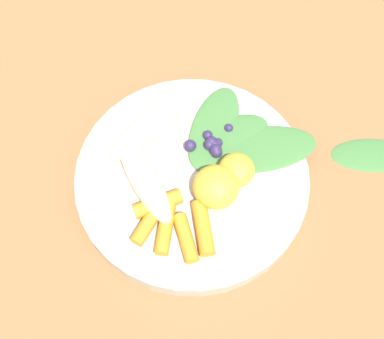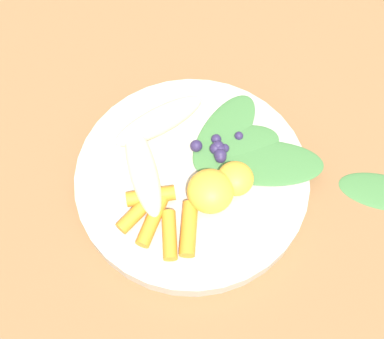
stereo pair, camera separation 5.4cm
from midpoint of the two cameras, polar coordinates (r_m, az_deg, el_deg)
name	(u,v)px [view 2 (the right image)]	position (r m, az deg, el deg)	size (l,w,h in m)	color
ground_plane	(192,183)	(0.57, 2.69, -1.87)	(2.40, 2.40, 0.00)	brown
bowl	(192,178)	(0.56, 2.75, -1.32)	(0.27, 0.27, 0.03)	#B2AD9E
banana_peeled_left	(143,170)	(0.53, -2.90, -0.33)	(0.12, 0.03, 0.03)	beige
banana_peeled_right	(159,121)	(0.56, -1.13, 5.49)	(0.12, 0.03, 0.03)	beige
orange_segment_near	(235,178)	(0.53, 7.97, -1.33)	(0.04, 0.04, 0.03)	#F4A833
orange_segment_far	(210,191)	(0.52, 5.13, -2.82)	(0.05, 0.05, 0.04)	#F4A833
carrot_front	(151,196)	(0.53, -1.94, -3.42)	(0.02, 0.02, 0.05)	orange
carrot_mid_left	(136,214)	(0.52, -3.67, -5.51)	(0.02, 0.02, 0.05)	orange
carrot_mid_right	(154,218)	(0.52, -1.57, -6.01)	(0.02, 0.02, 0.06)	orange
carrot_rear	(169,235)	(0.51, 0.37, -8.00)	(0.02, 0.02, 0.05)	orange
carrot_small	(189,229)	(0.51, 2.64, -7.26)	(0.02, 0.02, 0.06)	orange
blueberry_pile	(217,149)	(0.56, 5.72, 2.18)	(0.04, 0.06, 0.01)	#2D234C
kale_leaf_left	(264,163)	(0.56, 11.14, 0.53)	(0.14, 0.06, 0.01)	#3D7038
kale_leaf_right	(241,145)	(0.57, 8.45, 2.56)	(0.09, 0.05, 0.01)	#3D7038
kale_leaf_rear	(225,132)	(0.57, 6.53, 4.08)	(0.12, 0.05, 0.01)	#3D7038
kale_leaf_stray	(383,191)	(0.62, 23.81, -2.57)	(0.10, 0.05, 0.01)	#3D7038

